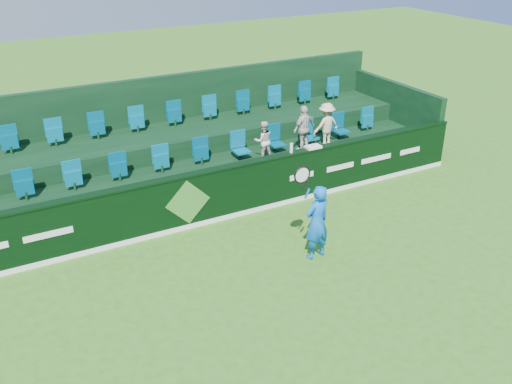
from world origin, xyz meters
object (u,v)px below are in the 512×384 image
spectator_right (326,125)px  spectator_left (263,141)px  tennis_player (317,222)px  spectator_middle (304,129)px  drinks_bottle (291,148)px  towel (313,147)px

spectator_right → spectator_left: bearing=-2.3°
tennis_player → spectator_left: size_ratio=2.20×
spectator_middle → spectator_right: 0.74m
spectator_right → drinks_bottle: 2.14m
spectator_right → drinks_bottle: (-1.83, -1.12, 0.05)m
drinks_bottle → towel: bearing=0.0°
spectator_middle → spectator_right: spectator_middle is taller
spectator_left → spectator_middle: size_ratio=0.82×
towel → spectator_right: bearing=43.6°
spectator_left → towel: bearing=136.5°
towel → spectator_middle: bearing=68.4°
drinks_bottle → spectator_left: bearing=98.4°
spectator_middle → drinks_bottle: (-1.09, -1.12, 0.03)m
drinks_bottle → spectator_middle: bearing=45.7°
spectator_left → spectator_right: bearing=-169.5°
tennis_player → towel: tennis_player is taller
spectator_right → towel: size_ratio=3.21×
spectator_left → tennis_player: bearing=88.8°
towel → tennis_player: bearing=-121.8°
spectator_right → towel: 1.63m
tennis_player → spectator_middle: (2.01, 3.65, 0.59)m
drinks_bottle → spectator_right: bearing=31.5°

